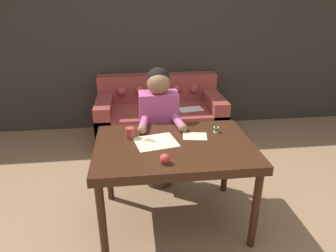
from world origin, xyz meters
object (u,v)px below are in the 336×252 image
(person, at_px, (159,128))
(pin_cushion, at_px, (165,159))
(dining_table, at_px, (174,153))
(scissors, at_px, (152,141))
(thread_spool, at_px, (216,130))
(mug, at_px, (130,133))
(couch, at_px, (160,116))

(person, xyz_separation_m, pin_cushion, (-0.04, -0.87, 0.15))
(dining_table, xyz_separation_m, scissors, (-0.17, 0.07, 0.08))
(dining_table, distance_m, thread_spool, 0.44)
(dining_table, bearing_deg, mug, 155.98)
(thread_spool, bearing_deg, person, 138.62)
(scissors, xyz_separation_m, thread_spool, (0.56, 0.12, 0.02))
(pin_cushion, bearing_deg, thread_spool, 43.76)
(person, bearing_deg, mug, -122.07)
(scissors, bearing_deg, person, 78.87)
(person, distance_m, mug, 0.54)
(person, height_order, thread_spool, person)
(person, xyz_separation_m, thread_spool, (0.45, -0.40, 0.14))
(dining_table, bearing_deg, pin_cushion, -110.34)
(thread_spool, distance_m, pin_cushion, 0.68)
(thread_spool, bearing_deg, mug, -177.47)
(mug, bearing_deg, pin_cushion, -62.18)
(scissors, relative_size, pin_cushion, 2.93)
(mug, bearing_deg, person, 57.93)
(dining_table, xyz_separation_m, person, (-0.07, 0.58, -0.04))
(scissors, bearing_deg, mug, 152.96)
(dining_table, bearing_deg, couch, 88.49)
(couch, xyz_separation_m, mug, (-0.39, -1.59, 0.49))
(couch, bearing_deg, mug, -103.65)
(scissors, xyz_separation_m, mug, (-0.17, 0.09, 0.04))
(pin_cushion, bearing_deg, mug, 117.82)
(couch, bearing_deg, person, -95.66)
(person, xyz_separation_m, mug, (-0.27, -0.43, 0.16))
(scissors, distance_m, mug, 0.19)
(dining_table, distance_m, person, 0.59)
(mug, bearing_deg, thread_spool, 2.53)
(dining_table, height_order, couch, couch)
(thread_spool, height_order, pin_cushion, pin_cushion)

